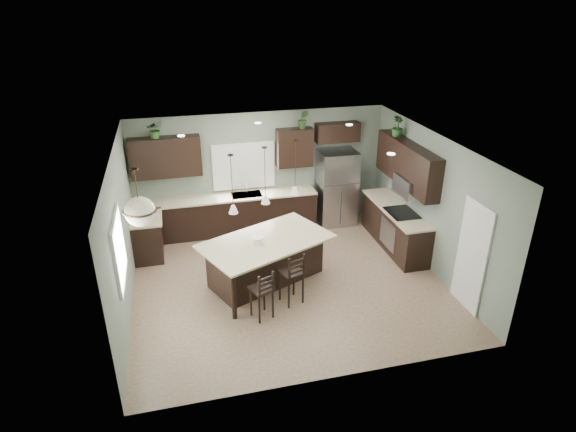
% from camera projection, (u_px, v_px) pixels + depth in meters
% --- Properties ---
extents(ground, '(6.00, 6.00, 0.00)m').
position_uv_depth(ground, '(288.00, 281.00, 9.66)').
color(ground, '#9E8466').
rests_on(ground, ground).
extents(pantry_door, '(0.04, 0.82, 2.04)m').
position_uv_depth(pantry_door, '(472.00, 256.00, 8.51)').
color(pantry_door, white).
rests_on(pantry_door, ground).
extents(window_back, '(1.35, 0.02, 1.00)m').
position_uv_depth(window_back, '(244.00, 166.00, 11.32)').
color(window_back, white).
rests_on(window_back, room_shell).
extents(window_left, '(0.02, 1.10, 1.00)m').
position_uv_depth(window_left, '(118.00, 250.00, 7.65)').
color(window_left, white).
rests_on(window_left, room_shell).
extents(left_return_cabs, '(0.60, 0.90, 0.90)m').
position_uv_depth(left_return_cabs, '(148.00, 238.00, 10.37)').
color(left_return_cabs, black).
rests_on(left_return_cabs, ground).
extents(left_return_countertop, '(0.66, 0.96, 0.04)m').
position_uv_depth(left_return_countertop, '(146.00, 218.00, 10.18)').
color(left_return_countertop, beige).
rests_on(left_return_countertop, left_return_cabs).
extents(back_lower_cabs, '(4.20, 0.60, 0.90)m').
position_uv_depth(back_lower_cabs, '(229.00, 215.00, 11.44)').
color(back_lower_cabs, black).
rests_on(back_lower_cabs, ground).
extents(back_countertop, '(4.20, 0.66, 0.04)m').
position_uv_depth(back_countertop, '(228.00, 197.00, 11.22)').
color(back_countertop, beige).
rests_on(back_countertop, back_lower_cabs).
extents(sink_inset, '(0.70, 0.45, 0.01)m').
position_uv_depth(sink_inset, '(247.00, 195.00, 11.31)').
color(sink_inset, gray).
rests_on(sink_inset, back_countertop).
extents(faucet, '(0.02, 0.02, 0.28)m').
position_uv_depth(faucet, '(247.00, 189.00, 11.22)').
color(faucet, silver).
rests_on(faucet, back_countertop).
extents(back_upper_left, '(1.55, 0.34, 0.90)m').
position_uv_depth(back_upper_left, '(166.00, 157.00, 10.63)').
color(back_upper_left, black).
rests_on(back_upper_left, room_shell).
extents(back_upper_right, '(0.85, 0.34, 0.90)m').
position_uv_depth(back_upper_right, '(295.00, 148.00, 11.27)').
color(back_upper_right, black).
rests_on(back_upper_right, room_shell).
extents(fridge_header, '(1.05, 0.34, 0.45)m').
position_uv_depth(fridge_header, '(337.00, 132.00, 11.37)').
color(fridge_header, black).
rests_on(fridge_header, room_shell).
extents(right_lower_cabs, '(0.60, 2.35, 0.90)m').
position_uv_depth(right_lower_cabs, '(395.00, 228.00, 10.83)').
color(right_lower_cabs, black).
rests_on(right_lower_cabs, ground).
extents(right_countertop, '(0.66, 2.35, 0.04)m').
position_uv_depth(right_countertop, '(396.00, 209.00, 10.62)').
color(right_countertop, beige).
rests_on(right_countertop, right_lower_cabs).
extents(cooktop, '(0.58, 0.75, 0.02)m').
position_uv_depth(cooktop, '(402.00, 213.00, 10.37)').
color(cooktop, black).
rests_on(cooktop, right_countertop).
extents(wall_oven_front, '(0.01, 0.72, 0.60)m').
position_uv_depth(wall_oven_front, '(387.00, 235.00, 10.52)').
color(wall_oven_front, gray).
rests_on(wall_oven_front, right_lower_cabs).
extents(right_upper_cabs, '(0.34, 2.35, 0.90)m').
position_uv_depth(right_upper_cabs, '(407.00, 164.00, 10.22)').
color(right_upper_cabs, black).
rests_on(right_upper_cabs, room_shell).
extents(microwave, '(0.40, 0.75, 0.40)m').
position_uv_depth(microwave, '(409.00, 186.00, 10.14)').
color(microwave, gray).
rests_on(microwave, right_upper_cabs).
extents(refrigerator, '(0.90, 0.74, 1.85)m').
position_uv_depth(refrigerator, '(336.00, 188.00, 11.74)').
color(refrigerator, gray).
rests_on(refrigerator, ground).
extents(kitchen_island, '(2.81, 2.27, 0.92)m').
position_uv_depth(kitchen_island, '(267.00, 261.00, 9.46)').
color(kitchen_island, black).
rests_on(kitchen_island, ground).
extents(serving_dish, '(0.24, 0.24, 0.14)m').
position_uv_depth(serving_dish, '(258.00, 240.00, 9.13)').
color(serving_dish, white).
rests_on(serving_dish, kitchen_island).
extents(bar_stool_left, '(0.47, 0.47, 0.97)m').
position_uv_depth(bar_stool_left, '(262.00, 294.00, 8.40)').
color(bar_stool_left, black).
rests_on(bar_stool_left, ground).
extents(bar_stool_center, '(0.50, 0.50, 1.06)m').
position_uv_depth(bar_stool_center, '(291.00, 277.00, 8.80)').
color(bar_stool_center, black).
rests_on(bar_stool_center, ground).
extents(pendant_left, '(0.17, 0.17, 1.10)m').
position_uv_depth(pendant_left, '(232.00, 184.00, 8.32)').
color(pendant_left, white).
rests_on(pendant_left, room_shell).
extents(pendant_center, '(0.17, 0.17, 1.10)m').
position_uv_depth(pendant_center, '(265.00, 176.00, 8.70)').
color(pendant_center, silver).
rests_on(pendant_center, room_shell).
extents(pendant_right, '(0.17, 0.17, 1.10)m').
position_uv_depth(pendant_right, '(295.00, 168.00, 9.09)').
color(pendant_right, silver).
rests_on(pendant_right, room_shell).
extents(chandelier, '(0.54, 0.54, 1.00)m').
position_uv_depth(chandelier, '(138.00, 197.00, 7.66)').
color(chandelier, beige).
rests_on(chandelier, room_shell).
extents(plant_back_left, '(0.37, 0.33, 0.39)m').
position_uv_depth(plant_back_left, '(155.00, 129.00, 10.29)').
color(plant_back_left, '#2C5826').
rests_on(plant_back_left, back_upper_left).
extents(plant_back_right, '(0.28, 0.25, 0.44)m').
position_uv_depth(plant_back_right, '(303.00, 119.00, 11.00)').
color(plant_back_right, '#2B4D21').
rests_on(plant_back_right, back_upper_right).
extents(plant_right_wall, '(0.31, 0.31, 0.45)m').
position_uv_depth(plant_right_wall, '(397.00, 126.00, 10.41)').
color(plant_right_wall, '#285324').
rests_on(plant_right_wall, right_upper_cabs).
extents(room_shell, '(6.00, 6.00, 6.00)m').
position_uv_depth(room_shell, '(288.00, 204.00, 8.94)').
color(room_shell, slate).
rests_on(room_shell, ground).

